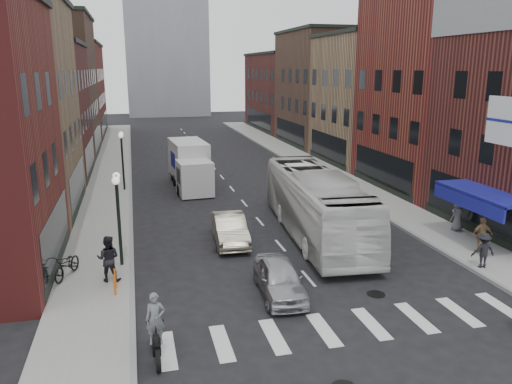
{
  "coord_description": "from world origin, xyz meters",
  "views": [
    {
      "loc": [
        -6.63,
        -16.82,
        8.38
      ],
      "look_at": [
        -0.67,
        7.19,
        2.18
      ],
      "focal_mm": 35.0,
      "sensor_mm": 36.0,
      "label": 1
    }
  ],
  "objects_px": {
    "streetlamp_near": "(118,203)",
    "sedan_left_near": "(280,278)",
    "box_truck": "(190,166)",
    "ped_right_c": "(458,215)",
    "ped_right_a": "(483,250)",
    "motorcycle_rider": "(156,328)",
    "parked_bicycle": "(67,265)",
    "streetlamp_far": "(122,150)",
    "ped_right_b": "(482,235)",
    "bike_rack": "(115,282)",
    "ped_left_solo": "(108,258)",
    "sedan_left_far": "(230,229)",
    "transit_bus": "(316,204)"
  },
  "relations": [
    {
      "from": "bike_rack",
      "to": "box_truck",
      "type": "relative_size",
      "value": 0.11
    },
    {
      "from": "sedan_left_near",
      "to": "ped_right_b",
      "type": "height_order",
      "value": "ped_right_b"
    },
    {
      "from": "ped_right_a",
      "to": "ped_right_b",
      "type": "xyz_separation_m",
      "value": [
        1.08,
        1.5,
        0.08
      ]
    },
    {
      "from": "streetlamp_far",
      "to": "sedan_left_far",
      "type": "xyz_separation_m",
      "value": [
        5.11,
        -12.0,
        -2.21
      ]
    },
    {
      "from": "streetlamp_near",
      "to": "ped_right_b",
      "type": "relative_size",
      "value": 2.42
    },
    {
      "from": "transit_bus",
      "to": "parked_bicycle",
      "type": "distance_m",
      "value": 12.06
    },
    {
      "from": "streetlamp_far",
      "to": "ped_right_a",
      "type": "distance_m",
      "value": 23.38
    },
    {
      "from": "streetlamp_far",
      "to": "motorcycle_rider",
      "type": "distance_m",
      "value": 21.47
    },
    {
      "from": "sedan_left_near",
      "to": "streetlamp_far",
      "type": "bearing_deg",
      "value": 111.68
    },
    {
      "from": "bike_rack",
      "to": "ped_right_a",
      "type": "relative_size",
      "value": 0.52
    },
    {
      "from": "streetlamp_far",
      "to": "sedan_left_far",
      "type": "distance_m",
      "value": 13.23
    },
    {
      "from": "ped_right_a",
      "to": "streetlamp_near",
      "type": "bearing_deg",
      "value": -6.21
    },
    {
      "from": "ped_right_a",
      "to": "motorcycle_rider",
      "type": "bearing_deg",
      "value": 22.67
    },
    {
      "from": "sedan_left_near",
      "to": "ped_right_a",
      "type": "bearing_deg",
      "value": 4.72
    },
    {
      "from": "parked_bicycle",
      "to": "ped_right_a",
      "type": "relative_size",
      "value": 1.28
    },
    {
      "from": "box_truck",
      "to": "ped_right_c",
      "type": "bearing_deg",
      "value": -52.03
    },
    {
      "from": "streetlamp_near",
      "to": "streetlamp_far",
      "type": "distance_m",
      "value": 14.0
    },
    {
      "from": "streetlamp_far",
      "to": "motorcycle_rider",
      "type": "height_order",
      "value": "streetlamp_far"
    },
    {
      "from": "sedan_left_far",
      "to": "parked_bicycle",
      "type": "bearing_deg",
      "value": -155.26
    },
    {
      "from": "streetlamp_near",
      "to": "ped_right_b",
      "type": "xyz_separation_m",
      "value": [
        15.88,
        -2.49,
        -1.91
      ]
    },
    {
      "from": "streetlamp_near",
      "to": "box_truck",
      "type": "height_order",
      "value": "streetlamp_near"
    },
    {
      "from": "streetlamp_far",
      "to": "parked_bicycle",
      "type": "xyz_separation_m",
      "value": [
        -2.09,
        -14.81,
        -2.25
      ]
    },
    {
      "from": "bike_rack",
      "to": "ped_left_solo",
      "type": "bearing_deg",
      "value": 102.47
    },
    {
      "from": "streetlamp_near",
      "to": "motorcycle_rider",
      "type": "relative_size",
      "value": 1.96
    },
    {
      "from": "streetlamp_far",
      "to": "ped_left_solo",
      "type": "distance_m",
      "value": 15.7
    },
    {
      "from": "streetlamp_near",
      "to": "sedan_left_near",
      "type": "relative_size",
      "value": 1.05
    },
    {
      "from": "parked_bicycle",
      "to": "streetlamp_near",
      "type": "bearing_deg",
      "value": 41.83
    },
    {
      "from": "ped_right_c",
      "to": "ped_left_solo",
      "type": "bearing_deg",
      "value": -8.62
    },
    {
      "from": "transit_bus",
      "to": "ped_right_b",
      "type": "height_order",
      "value": "transit_bus"
    },
    {
      "from": "streetlamp_far",
      "to": "bike_rack",
      "type": "height_order",
      "value": "streetlamp_far"
    },
    {
      "from": "streetlamp_far",
      "to": "parked_bicycle",
      "type": "distance_m",
      "value": 15.13
    },
    {
      "from": "box_truck",
      "to": "ped_right_c",
      "type": "xyz_separation_m",
      "value": [
        12.21,
        -13.49,
        -0.61
      ]
    },
    {
      "from": "motorcycle_rider",
      "to": "ped_right_a",
      "type": "height_order",
      "value": "motorcycle_rider"
    },
    {
      "from": "box_truck",
      "to": "motorcycle_rider",
      "type": "height_order",
      "value": "box_truck"
    },
    {
      "from": "ped_right_a",
      "to": "ped_right_c",
      "type": "height_order",
      "value": "ped_right_c"
    },
    {
      "from": "sedan_left_near",
      "to": "ped_left_solo",
      "type": "distance_m",
      "value": 6.78
    },
    {
      "from": "streetlamp_far",
      "to": "ped_right_b",
      "type": "relative_size",
      "value": 2.42
    },
    {
      "from": "ped_left_solo",
      "to": "sedan_left_far",
      "type": "bearing_deg",
      "value": -134.7
    },
    {
      "from": "bike_rack",
      "to": "motorcycle_rider",
      "type": "height_order",
      "value": "motorcycle_rider"
    },
    {
      "from": "ped_right_b",
      "to": "sedan_left_far",
      "type": "bearing_deg",
      "value": -15.39
    },
    {
      "from": "parked_bicycle",
      "to": "ped_right_b",
      "type": "height_order",
      "value": "ped_right_b"
    },
    {
      "from": "streetlamp_near",
      "to": "ped_left_solo",
      "type": "xyz_separation_m",
      "value": [
        -0.45,
        -1.59,
        -1.83
      ]
    },
    {
      "from": "transit_bus",
      "to": "sedan_left_near",
      "type": "height_order",
      "value": "transit_bus"
    },
    {
      "from": "box_truck",
      "to": "ped_right_b",
      "type": "distance_m",
      "value": 20.06
    },
    {
      "from": "parked_bicycle",
      "to": "ped_left_solo",
      "type": "relative_size",
      "value": 1.05
    },
    {
      "from": "motorcycle_rider",
      "to": "bike_rack",
      "type": "bearing_deg",
      "value": 107.83
    },
    {
      "from": "sedan_left_near",
      "to": "ped_right_b",
      "type": "bearing_deg",
      "value": 13.11
    },
    {
      "from": "parked_bicycle",
      "to": "box_truck",
      "type": "bearing_deg",
      "value": 86.4
    },
    {
      "from": "motorcycle_rider",
      "to": "ped_left_solo",
      "type": "relative_size",
      "value": 1.12
    },
    {
      "from": "transit_bus",
      "to": "sedan_left_near",
      "type": "relative_size",
      "value": 3.05
    }
  ]
}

